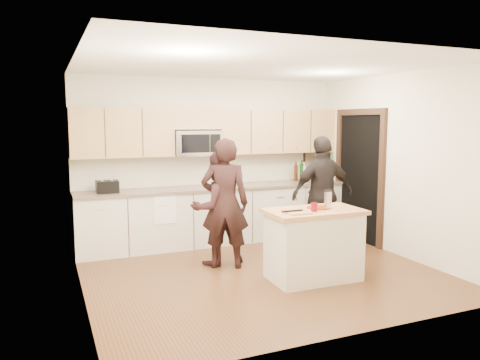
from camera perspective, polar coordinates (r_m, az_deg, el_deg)
name	(u,v)px	position (r m, az deg, el deg)	size (l,w,h in m)	color
floor	(261,272)	(6.35, 2.58, -11.16)	(4.50, 4.50, 0.00)	brown
room_shell	(262,142)	(6.04, 2.68, 4.63)	(4.52, 4.02, 2.71)	beige
back_cabinetry	(217,214)	(7.74, -2.79, -4.20)	(4.50, 0.66, 0.94)	beige
upper_cabinetry	(216,131)	(7.74, -2.99, 6.02)	(4.50, 0.33, 0.75)	tan
microwave	(196,143)	(7.60, -5.33, 4.52)	(0.76, 0.41, 0.40)	silver
doorway	(359,172)	(8.02, 14.35, 0.93)	(0.06, 1.25, 2.20)	black
framed_picture	(311,160)	(8.74, 8.61, 2.39)	(0.30, 0.03, 0.38)	black
dish_towel	(163,200)	(7.24, -9.38, -2.44)	(0.34, 0.60, 0.48)	white
island	(314,244)	(6.04, 8.96, -7.73)	(1.22, 0.73, 0.90)	beige
red_plate	(318,208)	(6.04, 9.54, -3.33)	(0.29, 0.29, 0.02)	#95270D
box_grater	(328,198)	(6.01, 10.68, -2.23)	(0.09, 0.06, 0.22)	silver
drink_glass	(314,207)	(5.81, 9.03, -3.27)	(0.08, 0.08, 0.11)	maroon
cutting_board	(300,213)	(5.64, 7.27, -4.03)	(0.29, 0.16, 0.02)	#B4794B
tongs	(292,211)	(5.67, 6.40, -3.77)	(0.28, 0.03, 0.02)	black
knife	(298,212)	(5.67, 7.04, -3.84)	(0.22, 0.02, 0.01)	silver
toaster	(107,187)	(7.23, -15.88, -0.79)	(0.32, 0.24, 0.18)	black
bottle_cluster	(310,171)	(8.45, 8.54, 1.08)	(0.61, 0.26, 0.38)	black
orchid	(325,166)	(8.60, 10.36, 1.66)	(0.27, 0.22, 0.50)	#38762F
woman_left	(225,203)	(6.36, -1.86, -2.87)	(0.65, 0.43, 1.78)	black
woman_center	(217,209)	(6.54, -2.80, -3.49)	(0.77, 0.60, 1.58)	black
woman_right	(323,194)	(7.26, 10.04, -1.71)	(1.04, 0.43, 1.78)	black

